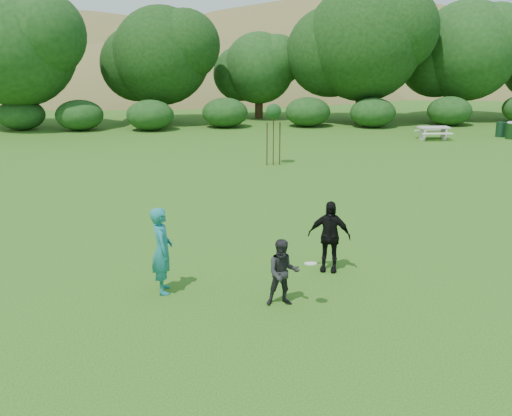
{
  "coord_description": "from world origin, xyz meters",
  "views": [
    {
      "loc": [
        -1.5,
        -12.15,
        5.53
      ],
      "look_at": [
        0.0,
        3.0,
        1.1
      ],
      "focal_mm": 40.0,
      "sensor_mm": 36.0,
      "label": 1
    }
  ],
  "objects_px": {
    "player_black": "(329,236)",
    "picnic_table": "(434,131)",
    "player_grey": "(283,273)",
    "player_teal": "(162,250)",
    "trash_can_near": "(501,129)",
    "sapling": "(274,113)",
    "trash_can_lidded": "(511,130)"
  },
  "relations": [
    {
      "from": "trash_can_near",
      "to": "trash_can_lidded",
      "type": "distance_m",
      "value": 0.84
    },
    {
      "from": "trash_can_near",
      "to": "sapling",
      "type": "xyz_separation_m",
      "value": [
        -14.86,
        -6.92,
        1.97
      ]
    },
    {
      "from": "player_teal",
      "to": "trash_can_near",
      "type": "bearing_deg",
      "value": -49.63
    },
    {
      "from": "picnic_table",
      "to": "trash_can_lidded",
      "type": "bearing_deg",
      "value": -2.33
    },
    {
      "from": "trash_can_near",
      "to": "sapling",
      "type": "distance_m",
      "value": 16.51
    },
    {
      "from": "player_teal",
      "to": "player_black",
      "type": "distance_m",
      "value": 4.15
    },
    {
      "from": "player_teal",
      "to": "player_grey",
      "type": "relative_size",
      "value": 1.35
    },
    {
      "from": "trash_can_lidded",
      "to": "player_black",
      "type": "bearing_deg",
      "value": -128.89
    },
    {
      "from": "trash_can_lidded",
      "to": "player_teal",
      "type": "bearing_deg",
      "value": -134.27
    },
    {
      "from": "sapling",
      "to": "picnic_table",
      "type": "bearing_deg",
      "value": 31.36
    },
    {
      "from": "player_grey",
      "to": "sapling",
      "type": "xyz_separation_m",
      "value": [
        1.68,
        14.72,
        1.67
      ]
    },
    {
      "from": "trash_can_near",
      "to": "picnic_table",
      "type": "height_order",
      "value": "trash_can_near"
    },
    {
      "from": "trash_can_near",
      "to": "sapling",
      "type": "bearing_deg",
      "value": -155.03
    },
    {
      "from": "player_teal",
      "to": "picnic_table",
      "type": "height_order",
      "value": "player_teal"
    },
    {
      "from": "player_teal",
      "to": "player_black",
      "type": "height_order",
      "value": "player_teal"
    },
    {
      "from": "player_grey",
      "to": "picnic_table",
      "type": "height_order",
      "value": "player_grey"
    },
    {
      "from": "player_grey",
      "to": "trash_can_lidded",
      "type": "distance_m",
      "value": 26.73
    },
    {
      "from": "trash_can_near",
      "to": "trash_can_lidded",
      "type": "xyz_separation_m",
      "value": [
        0.21,
        -0.81,
        0.09
      ]
    },
    {
      "from": "trash_can_near",
      "to": "picnic_table",
      "type": "relative_size",
      "value": 0.5
    },
    {
      "from": "player_grey",
      "to": "sapling",
      "type": "distance_m",
      "value": 14.91
    },
    {
      "from": "player_grey",
      "to": "trash_can_lidded",
      "type": "height_order",
      "value": "player_grey"
    },
    {
      "from": "player_black",
      "to": "sapling",
      "type": "xyz_separation_m",
      "value": [
        0.26,
        12.89,
        1.51
      ]
    },
    {
      "from": "player_black",
      "to": "picnic_table",
      "type": "relative_size",
      "value": 1.01
    },
    {
      "from": "player_black",
      "to": "trash_can_near",
      "type": "height_order",
      "value": "player_black"
    },
    {
      "from": "player_black",
      "to": "picnic_table",
      "type": "distance_m",
      "value": 21.94
    },
    {
      "from": "trash_can_near",
      "to": "trash_can_lidded",
      "type": "height_order",
      "value": "trash_can_lidded"
    },
    {
      "from": "sapling",
      "to": "trash_can_lidded",
      "type": "distance_m",
      "value": 16.37
    },
    {
      "from": "sapling",
      "to": "picnic_table",
      "type": "distance_m",
      "value": 12.27
    },
    {
      "from": "trash_can_lidded",
      "to": "player_grey",
      "type": "bearing_deg",
      "value": -128.8
    },
    {
      "from": "player_grey",
      "to": "player_black",
      "type": "xyz_separation_m",
      "value": [
        1.42,
        1.83,
        0.16
      ]
    },
    {
      "from": "trash_can_near",
      "to": "picnic_table",
      "type": "bearing_deg",
      "value": -172.25
    },
    {
      "from": "player_black",
      "to": "sapling",
      "type": "distance_m",
      "value": 12.98
    }
  ]
}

